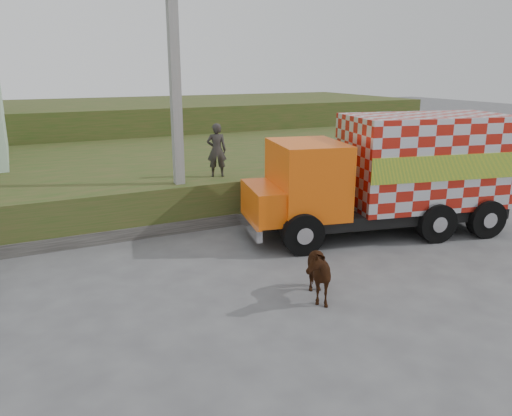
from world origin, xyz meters
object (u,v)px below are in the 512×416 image
cargo_truck (392,174)px  utility_pole (176,103)px  pedestrian (217,150)px  cow (313,271)px

cargo_truck → utility_pole: bearing=162.0°
utility_pole → pedestrian: 2.30m
cow → pedestrian: size_ratio=0.87×
cargo_truck → cow: (-4.81, -3.08, -1.25)m
pedestrian → cow: bearing=107.0°
cow → pedestrian: pedestrian is taller
cow → pedestrian: (0.40, 6.94, 1.75)m
cargo_truck → pedestrian: 5.88m
utility_pole → pedestrian: (1.52, 0.49, -1.65)m
utility_pole → cargo_truck: size_ratio=0.92×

